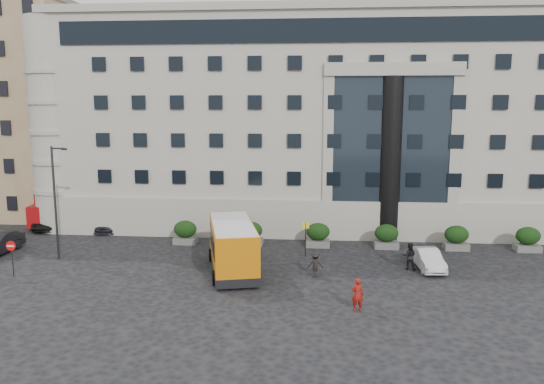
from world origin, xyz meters
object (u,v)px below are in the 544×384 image
(street_lamp, at_px, (56,198))
(white_taxi, at_px, (428,259))
(hedge_c, at_px, (318,235))
(hedge_f, at_px, (528,239))
(parked_car_c, at_px, (112,222))
(red_truck, at_px, (55,208))
(parked_car_d, at_px, (51,221))
(hedge_d, at_px, (386,236))
(hedge_a, at_px, (185,232))
(hedge_b, at_px, (251,233))
(hedge_e, at_px, (456,238))
(minibus, at_px, (233,245))
(pedestrian_b, at_px, (409,256))
(bus_stop_sign, at_px, (306,233))
(pedestrian_a, at_px, (357,295))
(no_entry_sign, at_px, (11,251))
(pedestrian_c, at_px, (315,265))

(street_lamp, height_order, white_taxi, street_lamp)
(hedge_c, xyz_separation_m, hedge_f, (15.60, 0.00, 0.00))
(street_lamp, relative_size, parked_car_c, 1.68)
(red_truck, distance_m, parked_car_d, 1.79)
(hedge_d, height_order, parked_car_d, hedge_d)
(hedge_a, height_order, hedge_b, same)
(hedge_e, xyz_separation_m, parked_car_d, (-33.80, 3.94, -0.27))
(minibus, bearing_deg, pedestrian_b, -7.31)
(hedge_a, bearing_deg, bus_stop_sign, -16.42)
(hedge_a, xyz_separation_m, hedge_d, (15.60, 0.00, 0.00))
(white_taxi, bearing_deg, hedge_d, 107.52)
(hedge_d, bearing_deg, hedge_e, 0.00)
(pedestrian_a, bearing_deg, hedge_a, -45.15)
(no_entry_sign, bearing_deg, hedge_e, 16.52)
(parked_car_c, bearing_deg, minibus, -41.73)
(hedge_f, relative_size, parked_car_d, 0.39)
(street_lamp, bearing_deg, no_entry_sign, -104.72)
(hedge_d, height_order, hedge_e, same)
(hedge_d, distance_m, street_lamp, 24.27)
(hedge_b, bearing_deg, white_taxi, -22.01)
(hedge_a, xyz_separation_m, hedge_c, (10.40, 0.00, 0.00))
(hedge_b, xyz_separation_m, parked_car_d, (-18.20, 3.94, -0.27))
(hedge_d, bearing_deg, hedge_a, 180.00)
(hedge_f, bearing_deg, hedge_d, 180.00)
(hedge_f, height_order, pedestrian_a, hedge_f)
(red_truck, distance_m, pedestrian_b, 31.66)
(hedge_f, height_order, no_entry_sign, no_entry_sign)
(red_truck, bearing_deg, parked_car_d, -81.51)
(hedge_c, xyz_separation_m, bus_stop_sign, (-0.90, -2.80, 0.80))
(hedge_e, height_order, pedestrian_b, hedge_e)
(no_entry_sign, bearing_deg, hedge_c, 24.49)
(pedestrian_c, bearing_deg, hedge_d, -130.98)
(hedge_e, bearing_deg, parked_car_c, 171.98)
(hedge_b, relative_size, parked_car_c, 0.39)
(parked_car_d, distance_m, pedestrian_a, 30.47)
(minibus, xyz_separation_m, parked_car_d, (-17.82, 10.56, -1.12))
(hedge_b, height_order, white_taxi, hedge_b)
(parked_car_c, bearing_deg, hedge_d, -10.78)
(street_lamp, bearing_deg, pedestrian_c, -7.91)
(hedge_a, relative_size, parked_car_c, 0.39)
(parked_car_c, bearing_deg, red_truck, 165.18)
(hedge_a, bearing_deg, pedestrian_a, -45.78)
(hedge_d, relative_size, minibus, 0.23)
(hedge_d, bearing_deg, white_taxi, -67.47)
(street_lamp, bearing_deg, white_taxi, -0.56)
(no_entry_sign, bearing_deg, red_truck, 106.94)
(no_entry_sign, bearing_deg, hedge_b, 31.90)
(street_lamp, xyz_separation_m, parked_car_c, (0.44, 8.79, -3.68))
(pedestrian_a, xyz_separation_m, pedestrian_c, (-2.24, 5.48, -0.11))
(pedestrian_a, bearing_deg, parked_car_c, -39.45)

